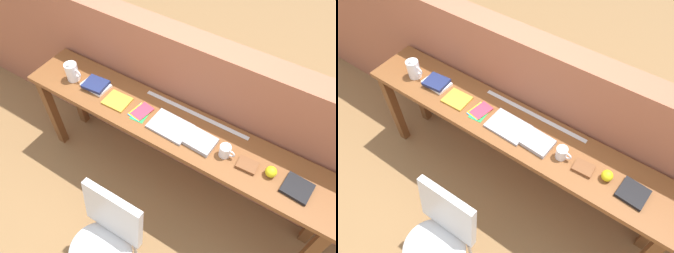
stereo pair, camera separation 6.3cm
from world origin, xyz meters
The scene contains 15 objects.
ground_plane centered at (0.00, 0.00, 0.00)m, with size 40.00×40.00×0.00m, color olive.
brick_wall_back centered at (0.00, 0.64, 0.70)m, with size 6.00×0.20×1.39m, color #9E5B42.
sideboard centered at (0.00, 0.30, 0.74)m, with size 2.50×0.44×0.88m.
chair_white_moulded centered at (0.01, -0.54, 0.53)m, with size 0.45×0.46×0.89m.
pitcher_white centered at (-0.91, 0.27, 0.96)m, with size 0.14×0.10×0.18m.
book_stack_leftmost centered at (-0.70, 0.30, 0.90)m, with size 0.22×0.17×0.05m.
magazine_cycling centered at (-0.46, 0.26, 0.89)m, with size 0.19×0.16×0.02m, color gold.
pamphlet_pile_colourful centered at (-0.25, 0.27, 0.89)m, with size 0.14×0.19×0.01m.
book_open_centre centered at (0.01, 0.27, 0.89)m, with size 0.29×0.20×0.02m, color #9E9EA3.
book_grey_hardcover centered at (0.25, 0.26, 0.90)m, with size 0.20×0.16×0.03m, color #9E9EA3.
mug centered at (0.44, 0.26, 0.92)m, with size 0.11×0.08×0.09m.
leather_journal_brown centered at (0.60, 0.26, 0.89)m, with size 0.13×0.10×0.02m, color brown.
sports_ball_small centered at (0.75, 0.28, 0.92)m, with size 0.07×0.07×0.07m, color yellow.
book_repair_rightmost centered at (0.93, 0.27, 0.89)m, with size 0.17×0.16×0.02m, color black.
ruler_metal_back_edge centered at (0.10, 0.47, 0.88)m, with size 0.85×0.03×0.00m, color silver.
Camera 1 is at (0.78, -0.96, 2.70)m, focal length 35.00 mm.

